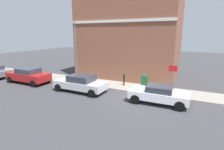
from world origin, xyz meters
TOP-DOWN VIEW (x-y plane):
  - ground at (0.00, 0.00)m, footprint 80.00×80.00m
  - sidewalk at (2.00, 6.00)m, footprint 2.40×30.00m
  - corner_building at (6.42, 3.10)m, footprint 6.54×10.21m
  - car_white at (-0.44, -1.55)m, footprint 1.81×3.96m
  - car_silver at (-0.58, 4.79)m, footprint 1.98×4.40m
  - car_red at (-0.54, 10.95)m, footprint 1.97×4.36m
  - utility_cabinet at (2.06, 0.13)m, footprint 0.46×0.61m
  - bollard_near_cabinet at (2.16, 2.03)m, footprint 0.14×0.14m
  - street_sign at (1.25, -2.16)m, footprint 0.08×0.60m
  - lamppost at (2.20, 7.26)m, footprint 0.20×0.44m

SIDE VIEW (x-z plane):
  - ground at x=0.00m, z-range 0.00..0.00m
  - sidewalk at x=2.00m, z-range 0.00..0.15m
  - car_white at x=-0.44m, z-range 0.04..1.30m
  - utility_cabinet at x=2.06m, z-range 0.11..1.26m
  - bollard_near_cabinet at x=2.16m, z-range 0.19..1.22m
  - car_silver at x=-0.58m, z-range 0.02..1.42m
  - car_red at x=-0.54m, z-range 0.03..1.48m
  - street_sign at x=1.25m, z-range 0.51..2.81m
  - lamppost at x=2.20m, z-range 0.44..6.16m
  - corner_building at x=6.42m, z-range 0.00..9.19m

